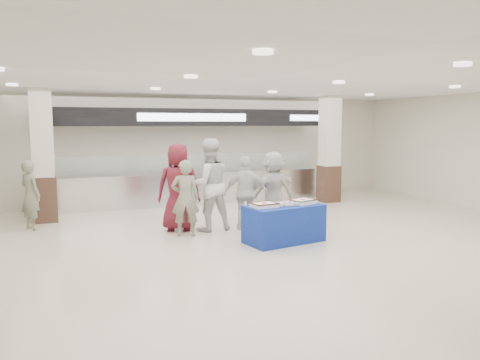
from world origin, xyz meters
name	(u,v)px	position (x,y,z in m)	size (l,w,h in m)	color
ground	(268,248)	(0.00, 0.00, 0.00)	(14.00, 14.00, 0.00)	beige
serving_line	(191,165)	(0.00, 5.40, 1.16)	(8.70, 0.85, 2.80)	silver
column_left	(43,159)	(-4.00, 4.20, 1.53)	(0.55, 0.55, 3.20)	#382319
column_right	(329,152)	(4.00, 4.20, 1.53)	(0.55, 0.55, 3.20)	#382319
display_table	(284,224)	(0.48, 0.28, 0.38)	(1.55, 0.78, 0.75)	#163298
sheet_cake_left	(264,205)	(0.02, 0.24, 0.80)	(0.51, 0.42, 0.10)	white
sheet_cake_right	(303,201)	(0.92, 0.33, 0.80)	(0.58, 0.51, 0.10)	white
cupcake_tray	(286,204)	(0.51, 0.25, 0.78)	(0.39, 0.30, 0.06)	#B9B9BE
civilian_maroon	(179,187)	(-1.22, 2.07, 0.97)	(0.95, 0.62, 1.95)	maroon
soldier_a	(185,198)	(-1.22, 1.51, 0.81)	(0.59, 0.39, 1.62)	slate
chef_tall	(209,185)	(-0.59, 1.85, 1.02)	(0.99, 0.77, 2.05)	silver
chef_short	(246,193)	(0.21, 1.63, 0.83)	(0.97, 0.40, 1.65)	silver
soldier_b	(273,189)	(1.09, 2.08, 0.82)	(1.05, 0.61, 1.63)	slate
civilian_white	(273,187)	(1.05, 2.00, 0.86)	(1.60, 0.51, 1.73)	silver
soldier_bg	(31,195)	(-4.28, 3.39, 0.78)	(0.57, 0.37, 1.56)	slate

